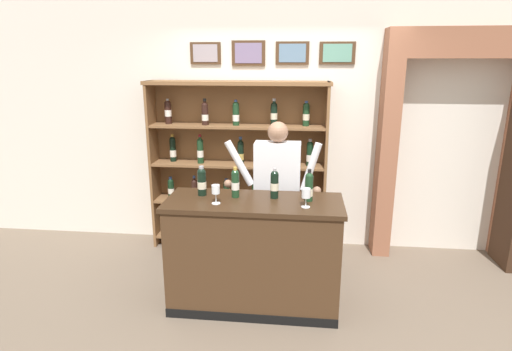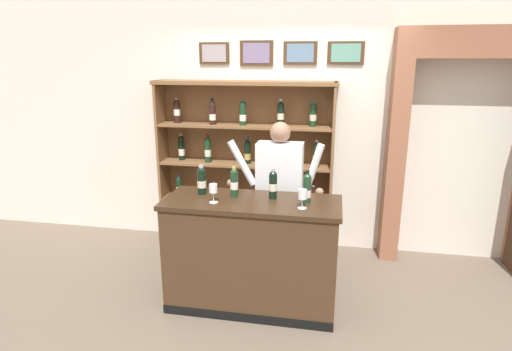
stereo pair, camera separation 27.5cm
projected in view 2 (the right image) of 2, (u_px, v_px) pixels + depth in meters
name	position (u px, v px, depth m)	size (l,w,h in m)	color
ground_plane	(272.00, 306.00, 3.81)	(14.00, 14.00, 0.02)	#6B5B4C
back_wall	(293.00, 93.00, 4.74)	(12.00, 0.19, 3.56)	silver
wine_shelf	(245.00, 163.00, 4.82)	(2.03, 0.33, 1.93)	brown
archway_doorway	(463.00, 134.00, 4.40)	(1.53, 0.45, 2.46)	#935B42
tasting_counter	(252.00, 254.00, 3.71)	(1.51, 0.61, 0.99)	#422B19
shopkeeper	(279.00, 184.00, 4.07)	(0.95, 0.22, 1.59)	#2D3347
tasting_bottle_brunello	(202.00, 180.00, 3.72)	(0.08, 0.08, 0.27)	black
tasting_bottle_grappa	(234.00, 182.00, 3.65)	(0.07, 0.07, 0.27)	#19381E
tasting_bottle_rosso	(273.00, 184.00, 3.60)	(0.07, 0.07, 0.27)	black
tasting_bottle_super_tuscan	(307.00, 188.00, 3.51)	(0.07, 0.07, 0.28)	#19381E
wine_glass_center	(302.00, 195.00, 3.36)	(0.07, 0.07, 0.16)	silver
wine_glass_right	(213.00, 189.00, 3.50)	(0.07, 0.07, 0.16)	silver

